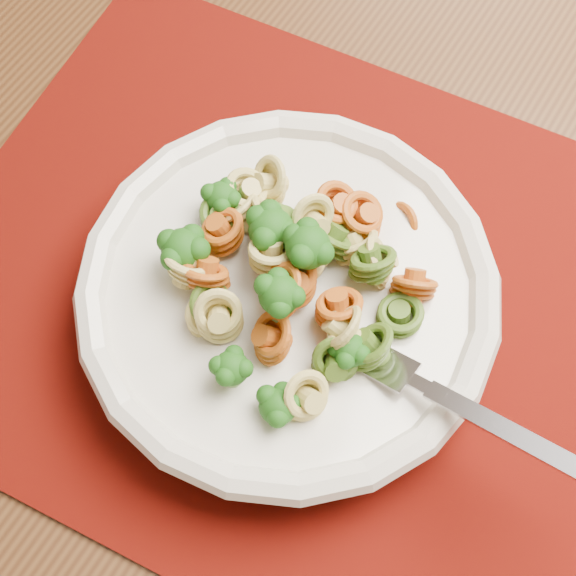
# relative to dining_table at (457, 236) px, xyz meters

# --- Properties ---
(dining_table) EXTENTS (1.45, 1.15, 0.70)m
(dining_table) POSITION_rel_dining_table_xyz_m (0.00, 0.00, 0.00)
(dining_table) COLOR #4F2F16
(dining_table) RESTS_ON ground
(placemat) EXTENTS (0.56, 0.48, 0.00)m
(placemat) POSITION_rel_dining_table_xyz_m (-0.09, -0.13, 0.11)
(placemat) COLOR #540C03
(placemat) RESTS_ON dining_table
(pasta_bowl) EXTENTS (0.26, 0.26, 0.05)m
(pasta_bowl) POSITION_rel_dining_table_xyz_m (-0.11, -0.15, 0.14)
(pasta_bowl) COLOR silver
(pasta_bowl) RESTS_ON placemat
(pasta_broccoli_heap) EXTENTS (0.22, 0.22, 0.06)m
(pasta_broccoli_heap) POSITION_rel_dining_table_xyz_m (-0.11, -0.15, 0.15)
(pasta_broccoli_heap) COLOR tan
(pasta_broccoli_heap) RESTS_ON pasta_bowl
(fork) EXTENTS (0.18, 0.09, 0.08)m
(fork) POSITION_rel_dining_table_xyz_m (-0.03, -0.18, 0.15)
(fork) COLOR silver
(fork) RESTS_ON pasta_bowl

